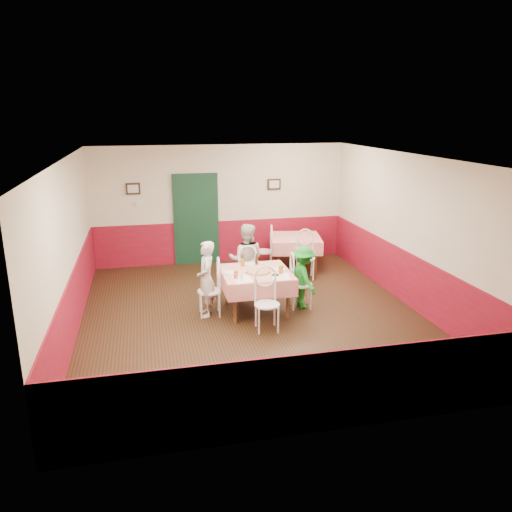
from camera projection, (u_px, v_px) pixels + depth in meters
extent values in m
plane|color=black|center=(252.00, 315.00, 8.97)|extent=(7.00, 7.00, 0.00)
plane|color=white|center=(252.00, 157.00, 8.19)|extent=(7.00, 7.00, 0.00)
cube|color=beige|center=(221.00, 205.00, 11.86)|extent=(6.00, 0.10, 2.80)
cube|color=beige|center=(322.00, 319.00, 5.30)|extent=(6.00, 0.10, 2.80)
cube|color=beige|center=(68.00, 250.00, 7.95)|extent=(0.10, 7.00, 2.80)
cube|color=beige|center=(410.00, 231.00, 9.22)|extent=(0.10, 7.00, 2.80)
cube|color=maroon|center=(221.00, 241.00, 12.10)|extent=(6.00, 0.03, 1.00)
cube|color=maroon|center=(318.00, 393.00, 5.57)|extent=(6.00, 0.03, 1.00)
cube|color=maroon|center=(75.00, 303.00, 8.20)|extent=(0.03, 7.00, 1.00)
cube|color=maroon|center=(405.00, 277.00, 9.46)|extent=(0.03, 7.00, 1.00)
cube|color=black|center=(196.00, 221.00, 11.79)|extent=(0.96, 0.06, 2.10)
cube|color=black|center=(133.00, 189.00, 11.27)|extent=(0.32, 0.03, 0.26)
cube|color=black|center=(274.00, 184.00, 11.97)|extent=(0.32, 0.03, 0.26)
cube|color=white|center=(139.00, 204.00, 11.39)|extent=(0.10, 0.03, 0.10)
cube|color=red|center=(256.00, 292.00, 9.07)|extent=(1.23, 1.23, 0.77)
cube|color=red|center=(295.00, 253.00, 11.58)|extent=(1.32, 1.32, 0.77)
cylinder|color=#B74723|center=(258.00, 272.00, 8.91)|extent=(0.42, 0.42, 0.03)
cylinder|color=white|center=(231.00, 273.00, 8.87)|extent=(0.25, 0.25, 0.01)
cylinder|color=white|center=(279.00, 269.00, 9.07)|extent=(0.25, 0.25, 0.01)
cylinder|color=white|center=(251.00, 265.00, 9.34)|extent=(0.25, 0.25, 0.01)
cylinder|color=#BF7219|center=(236.00, 274.00, 8.60)|extent=(0.07, 0.07, 0.13)
cylinder|color=#BF7219|center=(281.00, 270.00, 8.82)|extent=(0.08, 0.08, 0.15)
cylinder|color=#BF7219|center=(243.00, 263.00, 9.25)|extent=(0.07, 0.07, 0.13)
cylinder|color=#381C0A|center=(257.00, 260.00, 9.31)|extent=(0.06, 0.06, 0.20)
cylinder|color=silver|center=(237.00, 278.00, 8.44)|extent=(0.04, 0.04, 0.09)
cylinder|color=silver|center=(242.00, 279.00, 8.44)|extent=(0.04, 0.04, 0.09)
cylinder|color=#B23319|center=(235.00, 277.00, 8.54)|extent=(0.04, 0.04, 0.09)
cube|color=white|center=(242.00, 279.00, 8.54)|extent=(0.35, 0.44, 0.00)
cube|color=white|center=(281.00, 276.00, 8.70)|extent=(0.38, 0.46, 0.00)
cube|color=black|center=(275.00, 275.00, 8.73)|extent=(0.11, 0.09, 0.02)
imported|color=gray|center=(206.00, 279.00, 8.80)|extent=(0.38, 0.53, 1.37)
imported|color=gray|center=(246.00, 260.00, 9.82)|extent=(0.82, 0.71, 1.44)
imported|color=gray|center=(304.00, 277.00, 9.19)|extent=(0.54, 0.81, 1.17)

